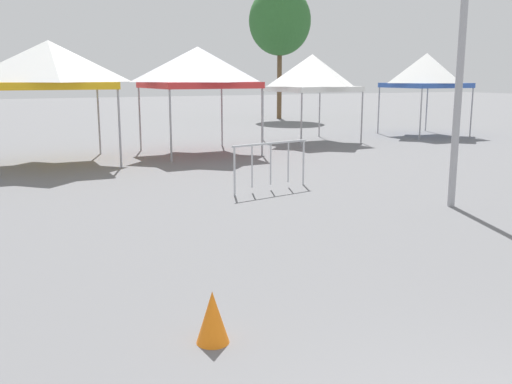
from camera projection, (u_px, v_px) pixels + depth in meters
canopy_tent_right_of_center at (49, 65)px, 16.38m from camera, size 3.39×3.39×3.50m
canopy_tent_far_left at (198, 67)px, 18.68m from camera, size 3.30×3.30×3.44m
canopy_tent_behind_right at (312, 73)px, 22.11m from camera, size 3.03×3.03×3.33m
canopy_tent_center at (426, 71)px, 24.64m from camera, size 2.93×2.93×3.47m
tree_behind_tents_left at (280, 21)px, 33.75m from camera, size 3.62×3.62×7.68m
crowd_barrier_by_lift at (271, 157)px, 12.86m from camera, size 2.07×0.47×1.08m
traffic_cone_lot_center at (213, 317)px, 5.50m from camera, size 0.32×0.32×0.52m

